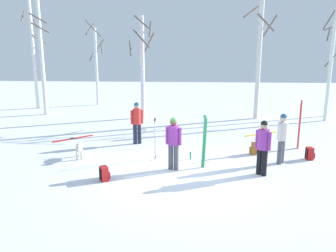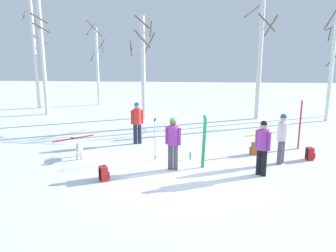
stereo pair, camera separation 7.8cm
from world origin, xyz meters
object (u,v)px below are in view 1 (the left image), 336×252
(person_3, at_px, (174,140))
(backpack_2, at_px, (104,174))
(birch_tree_0, at_px, (34,54))
(ski_poles_0, at_px, (155,138))
(ski_pair_lying_0, at_px, (261,134))
(water_bottle_0, at_px, (190,156))
(ski_pair_lying_1, at_px, (73,139))
(person_2, at_px, (282,135))
(birch_tree_4, at_px, (259,58))
(ski_pair_planted_1, at_px, (300,125))
(ski_pair_planted_0, at_px, (204,142))
(dog, at_px, (79,148))
(backpack_0, at_px, (254,149))
(person_0, at_px, (137,120))
(birch_tree_1, at_px, (40,44))
(water_bottle_1, at_px, (204,158))
(backpack_1, at_px, (310,154))
(birch_tree_3, at_px, (142,65))
(birch_tree_5, at_px, (330,70))
(birch_tree_6, at_px, (333,49))
(birch_tree_2, at_px, (96,64))
(person_1, at_px, (263,144))

(person_3, relative_size, backpack_2, 3.90)
(backpack_2, bearing_deg, birch_tree_0, 121.80)
(person_3, distance_m, ski_poles_0, 1.19)
(ski_pair_lying_0, relative_size, ski_poles_0, 1.14)
(water_bottle_0, bearing_deg, ski_pair_lying_1, 154.27)
(ski_poles_0, bearing_deg, person_3, -54.19)
(person_2, xyz_separation_m, ski_pair_lying_1, (-8.12, 2.68, -0.97))
(birch_tree_4, bearing_deg, ski_pair_lying_0, -96.83)
(ski_pair_planted_1, xyz_separation_m, backpack_2, (-6.70, -3.77, -0.73))
(ski_pair_planted_0, bearing_deg, ski_poles_0, 156.30)
(dog, height_order, backpack_0, dog)
(person_0, distance_m, ski_poles_0, 2.21)
(birch_tree_1, bearing_deg, ski_pair_planted_1, -25.96)
(water_bottle_1, bearing_deg, ski_pair_planted_0, -92.50)
(ski_poles_0, xyz_separation_m, backpack_1, (5.41, 0.35, -0.57))
(water_bottle_1, xyz_separation_m, birch_tree_3, (-3.13, 7.44, 2.84))
(dog, relative_size, ski_pair_lying_1, 0.61)
(birch_tree_5, bearing_deg, ski_pair_planted_1, -119.41)
(ski_pair_lying_1, distance_m, birch_tree_3, 6.07)
(birch_tree_3, bearing_deg, birch_tree_4, 2.25)
(birch_tree_5, bearing_deg, person_3, -133.84)
(person_3, distance_m, birch_tree_3, 8.72)
(water_bottle_0, distance_m, birch_tree_1, 12.27)
(backpack_2, bearing_deg, backpack_1, 19.81)
(ski_pair_lying_1, xyz_separation_m, ski_poles_0, (3.84, -2.55, 0.78))
(ski_pair_lying_0, distance_m, backpack_2, 8.27)
(backpack_1, bearing_deg, person_0, 165.54)
(dog, xyz_separation_m, water_bottle_0, (3.93, 0.17, -0.26))
(backpack_2, xyz_separation_m, birch_tree_6, (10.38, 10.55, 3.61))
(ski_pair_planted_0, height_order, water_bottle_0, ski_pair_planted_0)
(ski_pair_planted_1, relative_size, backpack_0, 4.33)
(birch_tree_4, bearing_deg, ski_pair_planted_0, -111.20)
(birch_tree_3, bearing_deg, person_2, -52.36)
(ski_pair_planted_1, distance_m, birch_tree_2, 14.68)
(water_bottle_1, relative_size, birch_tree_6, 0.04)
(ski_poles_0, bearing_deg, backpack_0, 13.16)
(person_3, distance_m, ski_pair_lying_1, 5.80)
(person_0, relative_size, birch_tree_0, 0.25)
(water_bottle_1, relative_size, birch_tree_1, 0.03)
(backpack_1, xyz_separation_m, water_bottle_0, (-4.18, -0.25, -0.09))
(ski_pair_lying_0, height_order, water_bottle_0, water_bottle_0)
(dog, xyz_separation_m, ski_pair_planted_1, (8.11, 1.78, 0.56))
(ski_pair_lying_0, bearing_deg, ski_pair_lying_1, -170.68)
(person_2, xyz_separation_m, ski_pair_planted_0, (-2.61, -0.60, -0.11))
(ski_pair_planted_0, bearing_deg, ski_pair_lying_1, 149.22)
(person_1, distance_m, backpack_0, 2.24)
(person_3, height_order, backpack_2, person_3)
(person_1, relative_size, backpack_0, 3.90)
(ski_pair_lying_0, distance_m, ski_pair_lying_1, 8.39)
(dog, distance_m, backpack_1, 8.12)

